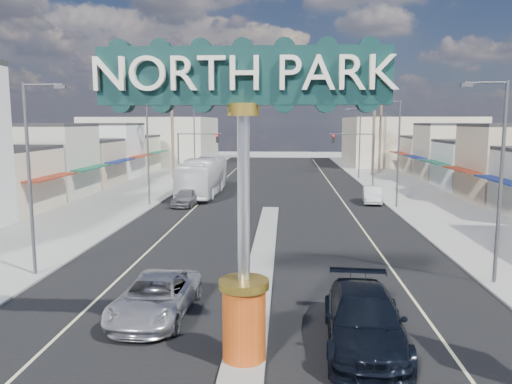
# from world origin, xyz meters

# --- Properties ---
(ground) EXTENTS (160.00, 160.00, 0.00)m
(ground) POSITION_xyz_m (0.00, 30.00, 0.00)
(ground) COLOR gray
(ground) RESTS_ON ground
(road) EXTENTS (20.00, 120.00, 0.01)m
(road) POSITION_xyz_m (0.00, 30.00, 0.01)
(road) COLOR black
(road) RESTS_ON ground
(median_island) EXTENTS (1.30, 30.00, 0.16)m
(median_island) POSITION_xyz_m (0.00, 14.00, 0.08)
(median_island) COLOR gray
(median_island) RESTS_ON ground
(sidewalk_left) EXTENTS (8.00, 120.00, 0.12)m
(sidewalk_left) POSITION_xyz_m (-14.00, 30.00, 0.06)
(sidewalk_left) COLOR gray
(sidewalk_left) RESTS_ON ground
(sidewalk_right) EXTENTS (8.00, 120.00, 0.12)m
(sidewalk_right) POSITION_xyz_m (14.00, 30.00, 0.06)
(sidewalk_right) COLOR gray
(sidewalk_right) RESTS_ON ground
(storefront_row_left) EXTENTS (12.00, 42.00, 6.00)m
(storefront_row_left) POSITION_xyz_m (-24.00, 43.00, 3.00)
(storefront_row_left) COLOR beige
(storefront_row_left) RESTS_ON ground
(storefront_row_right) EXTENTS (12.00, 42.00, 6.00)m
(storefront_row_right) POSITION_xyz_m (24.00, 43.00, 3.00)
(storefront_row_right) COLOR #B7B29E
(storefront_row_right) RESTS_ON ground
(backdrop_far_left) EXTENTS (20.00, 20.00, 8.00)m
(backdrop_far_left) POSITION_xyz_m (-22.00, 75.00, 4.00)
(backdrop_far_left) COLOR #B7B29E
(backdrop_far_left) RESTS_ON ground
(backdrop_far_right) EXTENTS (20.00, 20.00, 8.00)m
(backdrop_far_right) POSITION_xyz_m (22.00, 75.00, 4.00)
(backdrop_far_right) COLOR beige
(backdrop_far_right) RESTS_ON ground
(gateway_sign) EXTENTS (8.20, 1.50, 9.15)m
(gateway_sign) POSITION_xyz_m (0.00, 1.98, 5.93)
(gateway_sign) COLOR red
(gateway_sign) RESTS_ON median_island
(traffic_signal_left) EXTENTS (5.09, 0.45, 6.00)m
(traffic_signal_left) POSITION_xyz_m (-9.18, 43.99, 4.27)
(traffic_signal_left) COLOR #47474C
(traffic_signal_left) RESTS_ON ground
(traffic_signal_right) EXTENTS (5.09, 0.45, 6.00)m
(traffic_signal_right) POSITION_xyz_m (9.18, 43.99, 4.27)
(traffic_signal_right) COLOR #47474C
(traffic_signal_right) RESTS_ON ground
(streetlight_l_near) EXTENTS (2.03, 0.22, 9.00)m
(streetlight_l_near) POSITION_xyz_m (-10.43, 10.00, 5.07)
(streetlight_l_near) COLOR #47474C
(streetlight_l_near) RESTS_ON ground
(streetlight_l_mid) EXTENTS (2.03, 0.22, 9.00)m
(streetlight_l_mid) POSITION_xyz_m (-10.43, 30.00, 5.07)
(streetlight_l_mid) COLOR #47474C
(streetlight_l_mid) RESTS_ON ground
(streetlight_l_far) EXTENTS (2.03, 0.22, 9.00)m
(streetlight_l_far) POSITION_xyz_m (-10.43, 52.00, 5.07)
(streetlight_l_far) COLOR #47474C
(streetlight_l_far) RESTS_ON ground
(streetlight_r_near) EXTENTS (2.03, 0.22, 9.00)m
(streetlight_r_near) POSITION_xyz_m (10.43, 10.00, 5.07)
(streetlight_r_near) COLOR #47474C
(streetlight_r_near) RESTS_ON ground
(streetlight_r_mid) EXTENTS (2.03, 0.22, 9.00)m
(streetlight_r_mid) POSITION_xyz_m (10.43, 30.00, 5.07)
(streetlight_r_mid) COLOR #47474C
(streetlight_r_mid) RESTS_ON ground
(streetlight_r_far) EXTENTS (2.03, 0.22, 9.00)m
(streetlight_r_far) POSITION_xyz_m (10.43, 52.00, 5.07)
(streetlight_r_far) COLOR #47474C
(streetlight_r_far) RESTS_ON ground
(palm_left_far) EXTENTS (2.60, 2.60, 13.10)m
(palm_left_far) POSITION_xyz_m (-13.00, 50.00, 11.50)
(palm_left_far) COLOR brown
(palm_left_far) RESTS_ON ground
(palm_right_mid) EXTENTS (2.60, 2.60, 12.10)m
(palm_right_mid) POSITION_xyz_m (13.00, 56.00, 10.60)
(palm_right_mid) COLOR brown
(palm_right_mid) RESTS_ON ground
(palm_right_far) EXTENTS (2.60, 2.60, 14.10)m
(palm_right_far) POSITION_xyz_m (15.00, 62.00, 12.39)
(palm_right_far) COLOR brown
(palm_right_far) RESTS_ON ground
(suv_left) EXTENTS (2.80, 5.62, 1.53)m
(suv_left) POSITION_xyz_m (-3.61, 5.44, 0.77)
(suv_left) COLOR silver
(suv_left) RESTS_ON ground
(suv_right) EXTENTS (2.87, 6.29, 1.79)m
(suv_right) POSITION_xyz_m (3.79, 3.39, 0.89)
(suv_right) COLOR black
(suv_right) RESTS_ON ground
(car_parked_left) EXTENTS (2.28, 4.69, 1.54)m
(car_parked_left) POSITION_xyz_m (-7.35, 30.12, 0.77)
(car_parked_left) COLOR slate
(car_parked_left) RESTS_ON ground
(car_parked_right) EXTENTS (2.00, 4.60, 1.47)m
(car_parked_right) POSITION_xyz_m (9.00, 32.62, 0.73)
(car_parked_right) COLOR silver
(car_parked_right) RESTS_ON ground
(city_bus) EXTENTS (3.21, 13.14, 3.65)m
(city_bus) POSITION_xyz_m (-7.00, 36.95, 1.83)
(city_bus) COLOR white
(city_bus) RESTS_ON ground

